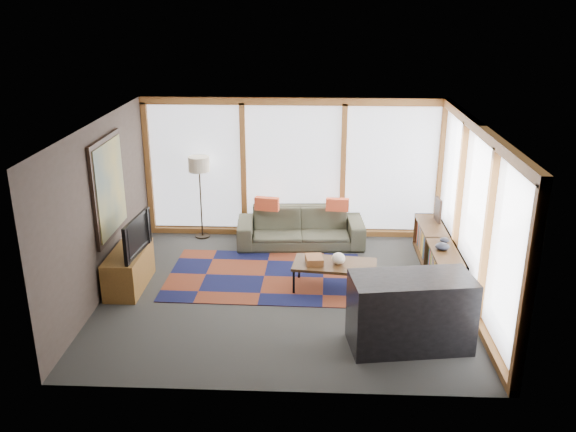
{
  "coord_description": "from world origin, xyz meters",
  "views": [
    {
      "loc": [
        0.4,
        -8.38,
        4.26
      ],
      "look_at": [
        0.0,
        0.4,
        1.1
      ],
      "focal_mm": 38.0,
      "sensor_mm": 36.0,
      "label": 1
    }
  ],
  "objects_px": {
    "sofa": "(301,227)",
    "floor_lamp": "(201,198)",
    "coffee_table": "(334,276)",
    "tv_console": "(129,269)",
    "bar_counter": "(410,312)",
    "television": "(131,235)",
    "bookshelf": "(437,254)"
  },
  "relations": [
    {
      "from": "television",
      "to": "bar_counter",
      "type": "xyz_separation_m",
      "value": [
        4.0,
        -1.47,
        -0.4
      ]
    },
    {
      "from": "bar_counter",
      "to": "tv_console",
      "type": "bearing_deg",
      "value": 151.14
    },
    {
      "from": "television",
      "to": "floor_lamp",
      "type": "bearing_deg",
      "value": -11.42
    },
    {
      "from": "coffee_table",
      "to": "television",
      "type": "relative_size",
      "value": 1.26
    },
    {
      "from": "coffee_table",
      "to": "tv_console",
      "type": "relative_size",
      "value": 1.07
    },
    {
      "from": "sofa",
      "to": "tv_console",
      "type": "distance_m",
      "value": 3.2
    },
    {
      "from": "tv_console",
      "to": "television",
      "type": "height_order",
      "value": "television"
    },
    {
      "from": "sofa",
      "to": "coffee_table",
      "type": "height_order",
      "value": "sofa"
    },
    {
      "from": "tv_console",
      "to": "sofa",
      "type": "bearing_deg",
      "value": 35.31
    },
    {
      "from": "floor_lamp",
      "to": "tv_console",
      "type": "bearing_deg",
      "value": -109.3
    },
    {
      "from": "bookshelf",
      "to": "television",
      "type": "height_order",
      "value": "television"
    },
    {
      "from": "tv_console",
      "to": "bar_counter",
      "type": "relative_size",
      "value": 0.78
    },
    {
      "from": "television",
      "to": "sofa",
      "type": "bearing_deg",
      "value": -47.8
    },
    {
      "from": "sofa",
      "to": "floor_lamp",
      "type": "relative_size",
      "value": 1.46
    },
    {
      "from": "coffee_table",
      "to": "television",
      "type": "height_order",
      "value": "television"
    },
    {
      "from": "tv_console",
      "to": "bar_counter",
      "type": "bearing_deg",
      "value": -20.31
    },
    {
      "from": "floor_lamp",
      "to": "coffee_table",
      "type": "relative_size",
      "value": 1.23
    },
    {
      "from": "tv_console",
      "to": "bar_counter",
      "type": "distance_m",
      "value": 4.38
    },
    {
      "from": "bar_counter",
      "to": "floor_lamp",
      "type": "bearing_deg",
      "value": 123.85
    },
    {
      "from": "bookshelf",
      "to": "tv_console",
      "type": "distance_m",
      "value": 4.95
    },
    {
      "from": "floor_lamp",
      "to": "tv_console",
      "type": "relative_size",
      "value": 1.31
    },
    {
      "from": "tv_console",
      "to": "bar_counter",
      "type": "height_order",
      "value": "bar_counter"
    },
    {
      "from": "sofa",
      "to": "floor_lamp",
      "type": "distance_m",
      "value": 1.93
    },
    {
      "from": "tv_console",
      "to": "floor_lamp",
      "type": "bearing_deg",
      "value": 70.7
    },
    {
      "from": "floor_lamp",
      "to": "tv_console",
      "type": "height_order",
      "value": "floor_lamp"
    },
    {
      "from": "bookshelf",
      "to": "bar_counter",
      "type": "distance_m",
      "value": 2.46
    },
    {
      "from": "bar_counter",
      "to": "sofa",
      "type": "bearing_deg",
      "value": 105.31
    },
    {
      "from": "floor_lamp",
      "to": "coffee_table",
      "type": "xyz_separation_m",
      "value": [
        2.43,
        -2.06,
        -0.57
      ]
    },
    {
      "from": "sofa",
      "to": "bookshelf",
      "type": "relative_size",
      "value": 0.96
    },
    {
      "from": "bookshelf",
      "to": "sofa",
      "type": "bearing_deg",
      "value": 155.37
    },
    {
      "from": "sofa",
      "to": "tv_console",
      "type": "height_order",
      "value": "sofa"
    },
    {
      "from": "sofa",
      "to": "bar_counter",
      "type": "height_order",
      "value": "bar_counter"
    }
  ]
}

